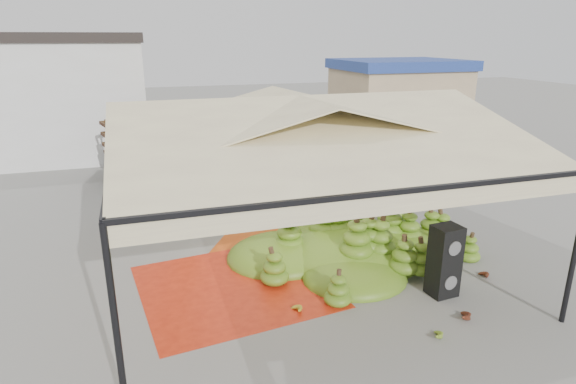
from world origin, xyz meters
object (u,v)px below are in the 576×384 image
object	(u,v)px
speaker_stack	(444,261)
truck_right	(330,132)
truck_left	(204,136)
banana_heap	(353,230)
vendor	(263,178)

from	to	relation	value
speaker_stack	truck_right	bearing A→B (deg)	73.99
truck_left	banana_heap	bearing A→B (deg)	-91.62
speaker_stack	truck_right	xyz separation A→B (m)	(2.10, 11.43, 0.53)
banana_heap	truck_right	xyz separation A→B (m)	(3.09, 9.07, 0.64)
banana_heap	truck_right	bearing A→B (deg)	71.18
truck_left	truck_right	world-z (taller)	truck_left
banana_heap	speaker_stack	xyz separation A→B (m)	(0.99, -2.35, 0.11)
speaker_stack	truck_left	size ratio (longest dim) A/B	0.22
speaker_stack	truck_left	xyz separation A→B (m)	(-3.34, 11.44, 0.65)
vendor	truck_right	xyz separation A→B (m)	(4.12, 4.21, 0.55)
speaker_stack	truck_right	world-z (taller)	truck_right
truck_left	truck_right	bearing A→B (deg)	-16.27
banana_heap	truck_left	world-z (taller)	truck_left
vendor	banana_heap	bearing A→B (deg)	83.11
vendor	truck_right	world-z (taller)	truck_right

